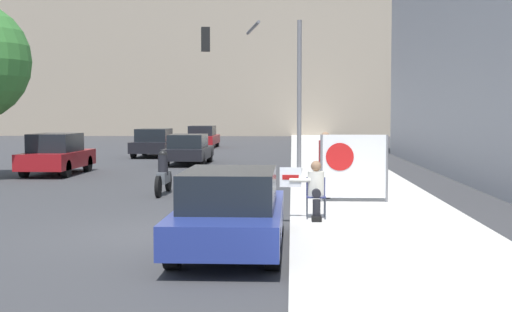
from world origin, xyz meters
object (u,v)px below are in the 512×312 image
(car_on_road_distant, at_px, (154,143))
(motorcycle_on_road, at_px, (163,175))
(jogger_on_sidewalk, at_px, (325,165))
(car_on_road_nearest, at_px, (57,154))
(traffic_light_pole, at_px, (263,69))
(protest_banner, at_px, (353,166))
(parked_car_curbside, at_px, (231,210))
(seated_protester, at_px, (315,188))
(car_on_road_midblock, at_px, (189,149))
(car_on_road_far_lane, at_px, (203,137))

(car_on_road_distant, xyz_separation_m, motorcycle_on_road, (3.61, -17.25, -0.20))
(jogger_on_sidewalk, relative_size, car_on_road_nearest, 0.39)
(traffic_light_pole, bearing_deg, protest_banner, -71.99)
(parked_car_curbside, xyz_separation_m, car_on_road_nearest, (-7.80, 14.52, 0.07))
(motorcycle_on_road, bearing_deg, car_on_road_distant, 101.82)
(car_on_road_distant, bearing_deg, parked_car_curbside, -76.26)
(seated_protester, relative_size, car_on_road_nearest, 0.27)
(traffic_light_pole, relative_size, car_on_road_distant, 1.26)
(car_on_road_midblock, height_order, motorcycle_on_road, car_on_road_midblock)
(protest_banner, bearing_deg, motorcycle_on_road, 155.05)
(car_on_road_midblock, bearing_deg, car_on_road_distant, 115.75)
(seated_protester, distance_m, parked_car_curbside, 3.34)
(protest_banner, bearing_deg, car_on_road_distant, 114.04)
(traffic_light_pole, distance_m, car_on_road_distant, 13.75)
(seated_protester, height_order, car_on_road_nearest, car_on_road_nearest)
(car_on_road_distant, distance_m, car_on_road_far_lane, 10.10)
(jogger_on_sidewalk, xyz_separation_m, traffic_light_pole, (-1.87, 7.10, 2.88))
(car_on_road_far_lane, bearing_deg, traffic_light_pole, -77.29)
(seated_protester, distance_m, car_on_road_distant, 23.78)
(car_on_road_distant, bearing_deg, motorcycle_on_road, -78.18)
(jogger_on_sidewalk, xyz_separation_m, protest_banner, (0.66, -0.69, 0.01))
(seated_protester, relative_size, parked_car_curbside, 0.26)
(parked_car_curbside, relative_size, car_on_road_far_lane, 0.99)
(jogger_on_sidewalk, height_order, motorcycle_on_road, jogger_on_sidewalk)
(protest_banner, relative_size, car_on_road_far_lane, 0.35)
(jogger_on_sidewalk, height_order, parked_car_curbside, jogger_on_sidewalk)
(traffic_light_pole, xyz_separation_m, parked_car_curbside, (0.00, -13.62, -3.18))
(seated_protester, height_order, traffic_light_pole, traffic_light_pole)
(car_on_road_midblock, bearing_deg, car_on_road_far_lane, 94.85)
(protest_banner, xyz_separation_m, car_on_road_distant, (-8.76, 19.64, -0.26))
(parked_car_curbside, bearing_deg, car_on_road_far_lane, 97.92)
(parked_car_curbside, xyz_separation_m, car_on_road_midblock, (-3.63, 20.08, -0.01))
(seated_protester, distance_m, car_on_road_nearest, 14.81)
(traffic_light_pole, bearing_deg, car_on_road_midblock, 119.31)
(seated_protester, xyz_separation_m, jogger_on_sidewalk, (0.38, 3.53, 0.23))
(traffic_light_pole, bearing_deg, parked_car_curbside, -89.99)
(parked_car_curbside, xyz_separation_m, car_on_road_far_lane, (-4.94, 35.50, 0.04))
(seated_protester, relative_size, car_on_road_midblock, 0.26)
(jogger_on_sidewalk, xyz_separation_m, motorcycle_on_road, (-4.49, 1.71, -0.45))
(traffic_light_pole, distance_m, car_on_road_nearest, 8.44)
(traffic_light_pole, distance_m, car_on_road_far_lane, 22.64)
(car_on_road_nearest, relative_size, car_on_road_midblock, 0.94)
(car_on_road_nearest, height_order, car_on_road_far_lane, car_on_road_nearest)
(car_on_road_midblock, bearing_deg, jogger_on_sidewalk, -67.92)
(car_on_road_nearest, bearing_deg, motorcycle_on_road, -50.58)
(car_on_road_distant, height_order, car_on_road_far_lane, car_on_road_distant)
(traffic_light_pole, relative_size, parked_car_curbside, 1.18)
(jogger_on_sidewalk, bearing_deg, traffic_light_pole, -95.99)
(seated_protester, distance_m, motorcycle_on_road, 6.67)
(jogger_on_sidewalk, bearing_deg, seated_protester, 63.15)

